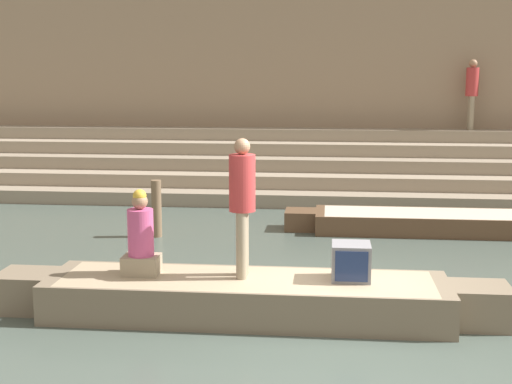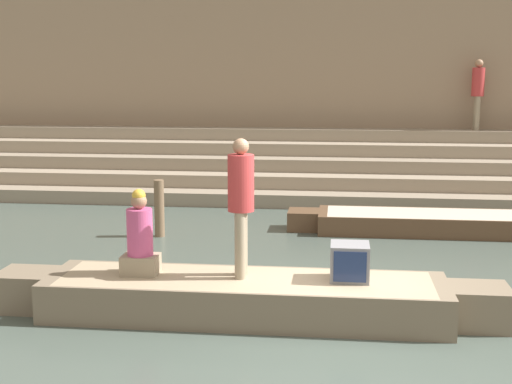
% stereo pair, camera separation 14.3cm
% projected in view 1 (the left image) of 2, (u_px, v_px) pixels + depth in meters
% --- Properties ---
extents(ground_plane, '(120.00, 120.00, 0.00)m').
position_uv_depth(ground_plane, '(344.00, 320.00, 8.90)').
color(ground_plane, '#47544C').
extents(ghat_steps, '(36.00, 3.58, 1.55)m').
position_uv_depth(ghat_steps, '(338.00, 171.00, 17.98)').
color(ghat_steps, gray).
rests_on(ghat_steps, ground).
extents(back_wall, '(34.20, 1.28, 5.96)m').
position_uv_depth(back_wall, '(339.00, 75.00, 19.45)').
color(back_wall, '#937A60').
rests_on(back_wall, ground).
extents(rowboat_main, '(6.46, 1.36, 0.50)m').
position_uv_depth(rowboat_main, '(246.00, 296.00, 8.96)').
color(rowboat_main, '#756651').
rests_on(rowboat_main, ground).
extents(person_standing, '(0.33, 0.33, 1.76)m').
position_uv_depth(person_standing, '(242.00, 198.00, 8.85)').
color(person_standing, gray).
rests_on(person_standing, rowboat_main).
extents(person_rowing, '(0.46, 0.36, 1.10)m').
position_uv_depth(person_rowing, '(141.00, 240.00, 9.05)').
color(person_rowing, gray).
rests_on(person_rowing, rowboat_main).
extents(tv_set, '(0.48, 0.48, 0.46)m').
position_uv_depth(tv_set, '(351.00, 262.00, 8.86)').
color(tv_set, slate).
rests_on(tv_set, rowboat_main).
extents(moored_boat_shore, '(5.46, 1.23, 0.37)m').
position_uv_depth(moored_boat_shore, '(427.00, 222.00, 13.70)').
color(moored_boat_shore, brown).
rests_on(moored_boat_shore, ground).
extents(mooring_post, '(0.19, 0.19, 1.07)m').
position_uv_depth(mooring_post, '(157.00, 209.00, 13.24)').
color(mooring_post, brown).
rests_on(mooring_post, ground).
extents(person_on_steps, '(0.32, 0.32, 1.80)m').
position_uv_depth(person_on_steps, '(472.00, 89.00, 18.23)').
color(person_on_steps, gray).
rests_on(person_on_steps, ghat_steps).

